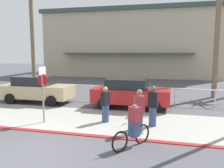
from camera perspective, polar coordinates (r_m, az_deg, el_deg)
The scene contains 14 objects.
ground_plane at distance 16.99m, azimuth -0.73°, elevation -3.13°, with size 80.00×80.00×0.00m, color #4C4C51.
sidewalk_strip at distance 11.63m, azimuth -8.19°, elevation -8.34°, with size 44.00×4.00×0.02m, color #9E9E93.
curb_paint at distance 9.90m, azimuth -12.68°, elevation -11.34°, with size 44.00×0.24×0.03m, color maroon.
building_backdrop at distance 33.77m, azimuth 5.19°, elevation 9.63°, with size 22.73×11.85×8.57m.
rail_fence at distance 15.42m, azimuth -2.17°, elevation -1.10°, with size 27.39×0.08×1.04m.
stop_sign_bike_lane at distance 11.07m, azimuth -16.36°, elevation -0.57°, with size 0.52×0.56×2.56m.
palm_tree_1 at distance 23.34m, azimuth -18.87°, elevation 16.34°, with size 3.01×3.34×9.09m.
palm_tree_2 at distance 18.34m, azimuth 24.24°, elevation 16.59°, with size 3.07×3.00×8.61m.
car_tan_1 at distance 15.81m, azimuth -17.62°, elevation -1.13°, with size 4.40×2.02×1.69m.
car_red_2 at distance 13.66m, azimuth 4.37°, elevation -2.15°, with size 4.40×2.02×1.69m.
cyclist_teal_0 at distance 8.18m, azimuth 5.13°, elevation -10.28°, with size 1.06×1.55×1.50m.
pedestrian_0 at distance 10.39m, azimuth 9.80°, elevation -5.65°, with size 0.43×0.35×1.78m.
pedestrian_1 at distance 9.55m, azimuth 6.54°, elevation -6.88°, with size 0.48×0.45×1.75m.
pedestrian_2 at distance 10.87m, azimuth -1.61°, elevation -5.32°, with size 0.42×0.47×1.65m.
Camera 1 is at (4.30, -6.11, 3.24)m, focal length 37.92 mm.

